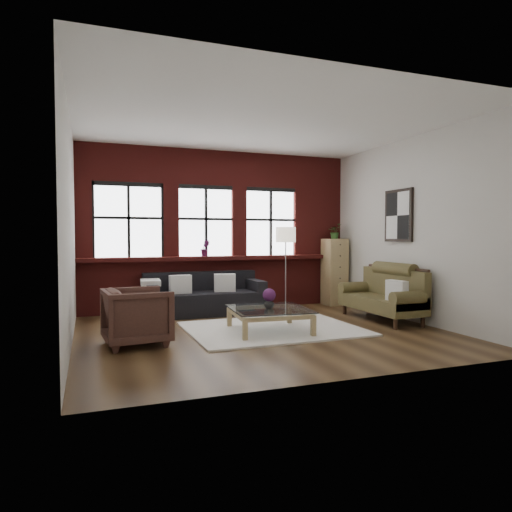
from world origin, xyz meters
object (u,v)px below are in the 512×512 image
object	(u,v)px
armchair	(137,316)
vase	(269,303)
dark_sofa	(204,293)
vintage_settee	(381,293)
drawer_chest	(334,272)
coffee_table	(269,321)
floor_lamp	(286,265)

from	to	relation	value
armchair	vase	world-z (taller)	armchair
dark_sofa	vintage_settee	xyz separation A→B (m)	(2.77, -1.69, 0.07)
dark_sofa	armchair	size ratio (longest dim) A/B	2.60
vase	vintage_settee	bearing A→B (deg)	7.13
armchair	drawer_chest	distance (m)	4.94
coffee_table	vintage_settee	bearing A→B (deg)	7.13
armchair	vase	distance (m)	1.99
vase	floor_lamp	size ratio (longest dim) A/B	0.09
dark_sofa	coffee_table	bearing A→B (deg)	-74.72
floor_lamp	vase	bearing A→B (deg)	-120.31
armchair	drawer_chest	size ratio (longest dim) A/B	0.60
dark_sofa	coffee_table	world-z (taller)	dark_sofa
dark_sofa	armchair	bearing A→B (deg)	-124.69
dark_sofa	coffee_table	distance (m)	2.05
vintage_settee	drawer_chest	xyz separation A→B (m)	(0.15, 1.89, 0.24)
drawer_chest	floor_lamp	world-z (taller)	floor_lamp
vintage_settee	coffee_table	size ratio (longest dim) A/B	1.55
vintage_settee	vase	world-z (taller)	vintage_settee
vintage_settee	drawer_chest	distance (m)	1.91
vintage_settee	drawer_chest	bearing A→B (deg)	85.36
armchair	drawer_chest	xyz separation A→B (m)	(4.37, 2.29, 0.32)
armchair	drawer_chest	world-z (taller)	drawer_chest
vase	floor_lamp	bearing A→B (deg)	59.69
vintage_settee	vase	size ratio (longest dim) A/B	10.75
coffee_table	floor_lamp	world-z (taller)	floor_lamp
vintage_settee	armchair	bearing A→B (deg)	-174.53
armchair	vase	xyz separation A→B (m)	(1.98, 0.12, 0.07)
drawer_chest	floor_lamp	xyz separation A→B (m)	(-1.26, -0.25, 0.19)
vintage_settee	vase	xyz separation A→B (m)	(-2.23, -0.28, -0.02)
vintage_settee	coffee_table	world-z (taller)	vintage_settee
armchair	floor_lamp	xyz separation A→B (m)	(3.11, 2.05, 0.52)
dark_sofa	vase	bearing A→B (deg)	-74.72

